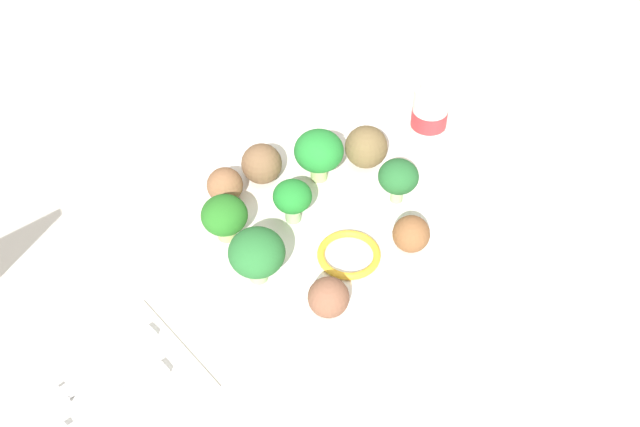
% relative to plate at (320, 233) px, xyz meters
% --- Properties ---
extents(ground_plane, '(4.00, 4.00, 0.00)m').
position_rel_plate_xyz_m(ground_plane, '(0.00, 0.00, -0.01)').
color(ground_plane, silver).
extents(plate, '(0.28, 0.28, 0.02)m').
position_rel_plate_xyz_m(plate, '(0.00, 0.00, 0.00)').
color(plate, white).
rests_on(plate, ground_plane).
extents(broccoli_floret_front_right, '(0.05, 0.05, 0.06)m').
position_rel_plate_xyz_m(broccoli_floret_front_right, '(-0.04, -0.06, 0.04)').
color(broccoli_floret_front_right, '#A5C874').
rests_on(broccoli_floret_front_right, plate).
extents(broccoli_floret_back_left, '(0.04, 0.04, 0.05)m').
position_rel_plate_xyz_m(broccoli_floret_back_left, '(0.08, -0.04, 0.04)').
color(broccoli_floret_back_left, '#A1BA6B').
rests_on(broccoli_floret_back_left, plate).
extents(broccoli_floret_near_rim, '(0.04, 0.04, 0.05)m').
position_rel_plate_xyz_m(broccoli_floret_near_rim, '(-0.08, 0.01, 0.04)').
color(broccoli_floret_near_rim, '#9FBF81').
rests_on(broccoli_floret_near_rim, plate).
extents(broccoli_floret_center, '(0.04, 0.04, 0.05)m').
position_rel_plate_xyz_m(broccoli_floret_center, '(0.01, -0.03, 0.04)').
color(broccoli_floret_center, '#98BC7E').
rests_on(broccoli_floret_center, plate).
extents(broccoli_floret_front_left, '(0.05, 0.05, 0.06)m').
position_rel_plate_xyz_m(broccoli_floret_front_left, '(0.08, 0.02, 0.04)').
color(broccoli_floret_front_left, '#99C57F').
rests_on(broccoli_floret_front_left, plate).
extents(meatball_far_rim, '(0.04, 0.04, 0.04)m').
position_rel_plate_xyz_m(meatball_far_rim, '(0.05, 0.08, 0.03)').
color(meatball_far_rim, brown).
rests_on(meatball_far_rim, plate).
extents(meatball_mid_right, '(0.04, 0.04, 0.04)m').
position_rel_plate_xyz_m(meatball_mid_right, '(-0.05, 0.07, 0.03)').
color(meatball_mid_right, brown).
rests_on(meatball_mid_right, plate).
extents(meatball_front_right, '(0.04, 0.04, 0.04)m').
position_rel_plate_xyz_m(meatball_front_right, '(0.01, -0.09, 0.03)').
color(meatball_front_right, brown).
rests_on(meatball_front_right, plate).
extents(meatball_back_left, '(0.04, 0.04, 0.04)m').
position_rel_plate_xyz_m(meatball_back_left, '(0.05, -0.09, 0.03)').
color(meatball_back_left, brown).
rests_on(meatball_back_left, plate).
extents(meatball_mid_left, '(0.04, 0.04, 0.04)m').
position_rel_plate_xyz_m(meatball_mid_left, '(-0.09, -0.05, 0.03)').
color(meatball_mid_left, brown).
rests_on(meatball_mid_left, plate).
extents(pepper_ring_back_left, '(0.07, 0.07, 0.01)m').
position_rel_plate_xyz_m(pepper_ring_back_left, '(-0.00, 0.05, 0.01)').
color(pepper_ring_back_left, yellow).
rests_on(pepper_ring_back_left, plate).
extents(napkin, '(0.18, 0.13, 0.01)m').
position_rel_plate_xyz_m(napkin, '(0.26, 0.04, -0.01)').
color(napkin, white).
rests_on(napkin, ground_plane).
extents(fork, '(0.12, 0.03, 0.01)m').
position_rel_plate_xyz_m(fork, '(0.26, 0.05, -0.00)').
color(fork, silver).
rests_on(fork, napkin).
extents(knife, '(0.15, 0.04, 0.01)m').
position_rel_plate_xyz_m(knife, '(0.27, 0.02, -0.00)').
color(knife, silver).
rests_on(knife, napkin).
extents(yogurt_bottle, '(0.04, 0.04, 0.08)m').
position_rel_plate_xyz_m(yogurt_bottle, '(-0.19, -0.05, 0.03)').
color(yogurt_bottle, white).
rests_on(yogurt_bottle, ground_plane).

